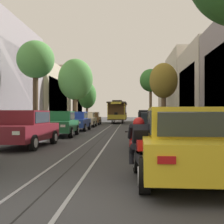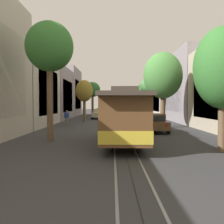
# 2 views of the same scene
# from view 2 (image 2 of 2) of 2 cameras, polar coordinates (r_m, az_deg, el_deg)

# --- Properties ---
(ground_plane) EXTENTS (160.00, 160.00, 0.00)m
(ground_plane) POSITION_cam_2_polar(r_m,az_deg,el_deg) (31.53, 1.29, -2.53)
(ground_plane) COLOR #38383A
(trolley_track_rails) EXTENTS (1.14, 65.66, 0.01)m
(trolley_track_rails) POSITION_cam_2_polar(r_m,az_deg,el_deg) (27.78, 1.44, -3.13)
(trolley_track_rails) COLOR gray
(trolley_track_rails) RESTS_ON ground
(building_facade_left) EXTENTS (5.85, 57.36, 9.27)m
(building_facade_left) POSITION_cam_2_polar(r_m,az_deg,el_deg) (27.21, 23.42, 5.37)
(building_facade_left) COLOR beige
(building_facade_left) RESTS_ON ground
(building_facade_right) EXTENTS (5.58, 57.36, 9.98)m
(building_facade_right) POSITION_cam_2_polar(r_m,az_deg,el_deg) (28.88, -18.94, 5.47)
(building_facade_right) COLOR gray
(building_facade_right) RESTS_ON ground
(parked_car_green_near_left) EXTENTS (2.14, 4.42, 1.58)m
(parked_car_green_near_left) POSITION_cam_2_polar(r_m,az_deg,el_deg) (53.13, 4.00, 0.15)
(parked_car_green_near_left) COLOR #1E6038
(parked_car_green_near_left) RESTS_ON ground
(parked_car_maroon_second_left) EXTENTS (2.14, 4.42, 1.58)m
(parked_car_maroon_second_left) POSITION_cam_2_polar(r_m,az_deg,el_deg) (46.37, 4.53, -0.11)
(parked_car_maroon_second_left) COLOR maroon
(parked_car_maroon_second_left) RESTS_ON ground
(parked_car_green_mid_left) EXTENTS (2.12, 4.41, 1.58)m
(parked_car_green_mid_left) POSITION_cam_2_polar(r_m,az_deg,el_deg) (40.45, 4.93, -0.41)
(parked_car_green_mid_left) COLOR #1E6038
(parked_car_green_mid_left) RESTS_ON ground
(parked_car_blue_fourth_left) EXTENTS (2.03, 4.37, 1.58)m
(parked_car_blue_fourth_left) POSITION_cam_2_polar(r_m,az_deg,el_deg) (34.49, 5.78, -0.82)
(parked_car_blue_fourth_left) COLOR #233D93
(parked_car_blue_fourth_left) RESTS_ON ground
(parked_car_beige_fifth_left) EXTENTS (2.05, 4.38, 1.58)m
(parked_car_beige_fifth_left) POSITION_cam_2_polar(r_m,az_deg,el_deg) (27.89, 7.38, -1.48)
(parked_car_beige_fifth_left) COLOR #C1B28E
(parked_car_beige_fifth_left) RESTS_ON ground
(parked_car_brown_sixth_left) EXTENTS (2.05, 4.38, 1.58)m
(parked_car_brown_sixth_left) POSITION_cam_2_polar(r_m,az_deg,el_deg) (21.99, 9.49, -2.41)
(parked_car_brown_sixth_left) COLOR brown
(parked_car_brown_sixth_left) RESTS_ON ground
(parked_car_yellow_near_right) EXTENTS (2.10, 4.41, 1.58)m
(parked_car_yellow_near_right) POSITION_cam_2_polar(r_m,az_deg,el_deg) (52.23, -2.20, 0.12)
(parked_car_yellow_near_right) COLOR gold
(parked_car_yellow_near_right) RESTS_ON ground
(parked_car_black_second_right) EXTENTS (2.12, 4.41, 1.58)m
(parked_car_black_second_right) POSITION_cam_2_polar(r_m,az_deg,el_deg) (46.32, -2.46, -0.11)
(parked_car_black_second_right) COLOR black
(parked_car_black_second_right) RESTS_ON ground
(parked_car_beige_mid_right) EXTENTS (2.06, 4.39, 1.58)m
(parked_car_beige_mid_right) POSITION_cam_2_polar(r_m,az_deg,el_deg) (40.73, -3.18, -0.39)
(parked_car_beige_mid_right) COLOR #C1B28E
(parked_car_beige_mid_right) RESTS_ON ground
(street_tree_kerb_left_near) EXTENTS (2.50, 2.37, 6.21)m
(street_tree_kerb_left_near) POSITION_cam_2_polar(r_m,az_deg,el_deg) (50.61, 6.36, 4.01)
(street_tree_kerb_left_near) COLOR brown
(street_tree_kerb_left_near) RESTS_ON ground
(street_tree_kerb_left_second) EXTENTS (2.66, 2.36, 6.59)m
(street_tree_kerb_left_second) POSITION_cam_2_polar(r_m,az_deg,el_deg) (38.73, 8.54, 5.89)
(street_tree_kerb_left_second) COLOR #4C3826
(street_tree_kerb_left_second) RESTS_ON ground
(street_tree_kerb_left_mid) EXTENTS (3.93, 3.15, 7.62)m
(street_tree_kerb_left_mid) POSITION_cam_2_polar(r_m,az_deg,el_deg) (26.22, 11.39, 7.97)
(street_tree_kerb_left_mid) COLOR brown
(street_tree_kerb_left_mid) RESTS_ON ground
(street_tree_kerb_left_fourth) EXTENTS (2.88, 3.08, 6.33)m
(street_tree_kerb_left_fourth) POSITION_cam_2_polar(r_m,az_deg,el_deg) (14.06, 23.63, 8.99)
(street_tree_kerb_left_fourth) COLOR brown
(street_tree_kerb_left_fourth) RESTS_ON ground
(street_tree_kerb_right_near) EXTENTS (3.07, 2.63, 6.74)m
(street_tree_kerb_right_near) POSITION_cam_2_polar(r_m,az_deg,el_deg) (51.02, -4.40, 4.94)
(street_tree_kerb_right_near) COLOR brown
(street_tree_kerb_right_near) RESTS_ON ground
(street_tree_kerb_right_second) EXTENTS (2.32, 2.09, 5.61)m
(street_tree_kerb_right_second) POSITION_cam_2_polar(r_m,az_deg,el_deg) (34.41, -6.25, 4.61)
(street_tree_kerb_right_second) COLOR brown
(street_tree_kerb_right_second) RESTS_ON ground
(street_tree_kerb_right_mid) EXTENTS (3.08, 3.02, 7.74)m
(street_tree_kerb_right_mid) POSITION_cam_2_polar(r_m,az_deg,el_deg) (17.31, -13.88, 13.82)
(street_tree_kerb_right_mid) COLOR brown
(street_tree_kerb_right_mid) RESTS_ON ground
(cable_car_trolley) EXTENTS (2.73, 9.16, 3.28)m
(cable_car_trolley) POSITION_cam_2_polar(r_m,az_deg,el_deg) (14.86, 2.58, -1.13)
(cable_car_trolley) COLOR brown
(cable_car_trolley) RESTS_ON ground
(motorcycle_with_rider) EXTENTS (0.59, 1.99, 1.37)m
(motorcycle_with_rider) POSITION_cam_2_polar(r_m,az_deg,el_deg) (52.30, -1.13, -0.04)
(motorcycle_with_rider) COLOR black
(motorcycle_with_rider) RESTS_ON ground
(pedestrian_on_left_pavement) EXTENTS (0.55, 0.42, 1.71)m
(pedestrian_on_left_pavement) POSITION_cam_2_polar(r_m,az_deg,el_deg) (28.37, -10.16, -1.10)
(pedestrian_on_left_pavement) COLOR slate
(pedestrian_on_left_pavement) RESTS_ON ground
(fire_hydrant) EXTENTS (0.40, 0.22, 0.84)m
(fire_hydrant) POSITION_cam_2_polar(r_m,az_deg,el_deg) (49.52, -4.04, -0.42)
(fire_hydrant) COLOR red
(fire_hydrant) RESTS_ON ground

